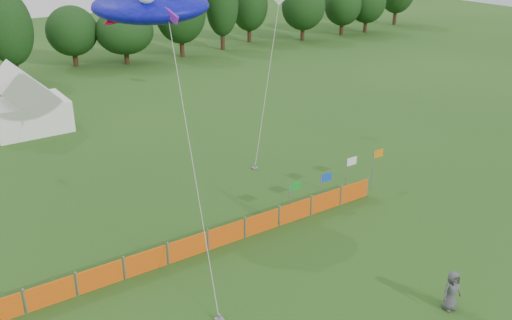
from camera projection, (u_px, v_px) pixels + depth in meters
treeline at (37, 31)px, 53.26m from camera, size 104.57×8.78×8.36m
tent_right at (28, 106)px, 39.89m from camera, size 5.13×4.10×3.62m
barrier_fence at (188, 248)px, 25.24m from camera, size 21.90×0.06×1.00m
flag_row at (337, 177)px, 29.95m from camera, size 6.73×0.36×2.21m
spectator_e at (452, 291)px, 21.78m from camera, size 0.88×0.64×1.67m
stingray_kite at (148, 5)px, 27.22m from camera, size 6.97×18.09×11.14m
small_kite_white at (274, 41)px, 38.10m from camera, size 7.52×7.20×9.53m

